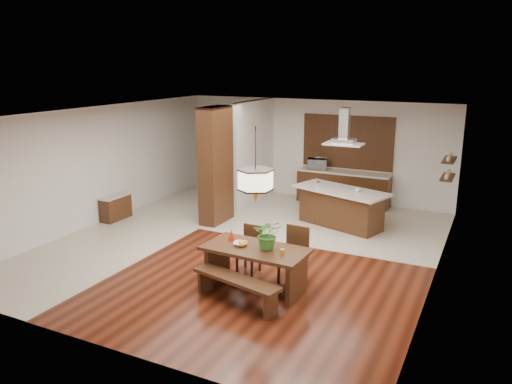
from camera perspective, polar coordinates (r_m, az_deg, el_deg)
The scene contains 25 objects.
room_shell at distance 10.56m, azimuth -1.47°, elevation 4.45°, with size 9.00×9.04×2.92m.
tile_hallway at distance 12.55m, azimuth -12.63°, elevation -3.96°, with size 2.50×9.00×0.01m, color beige.
tile_kitchen at distance 12.86m, azimuth 8.76°, elevation -3.32°, with size 5.50×4.00×0.01m, color beige.
soffit_band at distance 10.45m, azimuth -1.49°, elevation 8.89°, with size 8.00×9.00×0.02m, color #381B0E.
partition_pier at distance 12.38m, azimuth -4.63°, elevation 3.03°, with size 0.45×1.00×2.90m, color black.
partition_stub at distance 14.19m, azimuth -0.29°, elevation 4.56°, with size 0.18×2.40×2.90m, color silver.
hallway_console at distance 13.27m, azimuth -15.75°, elevation -1.74°, with size 0.37×0.88×0.63m, color black.
hallway_doorway at distance 15.82m, azimuth -2.74°, elevation 4.11°, with size 1.10×0.20×2.10m, color black.
rear_counter at distance 14.37m, azimuth 9.94°, elevation 0.49°, with size 2.60×0.62×0.95m.
kitchen_window at distance 14.36m, azimuth 10.46°, elevation 5.65°, with size 2.60×0.08×1.50m, color #A36231.
shelf_lower at distance 12.12m, azimuth 21.05°, elevation 1.59°, with size 0.26×0.90×0.04m, color black.
shelf_upper at distance 12.04m, azimuth 21.22°, elevation 3.45°, with size 0.26×0.90×0.04m, color black.
dining_table at distance 8.88m, azimuth -0.06°, elevation -7.61°, with size 1.89×1.01×0.77m.
dining_bench at distance 8.49m, azimuth -2.27°, elevation -11.18°, with size 1.66×0.36×0.47m, color black, non-canonical shape.
dining_chair_left at distance 9.59m, azimuth -0.85°, elevation -6.62°, with size 0.40×0.40×0.90m, color black, non-canonical shape.
dining_chair_right at distance 9.18m, azimuth 4.21°, elevation -7.25°, with size 0.45×0.45×1.03m, color black, non-canonical shape.
pendant_lantern at distance 8.39m, azimuth -0.06°, elevation 3.06°, with size 0.64×0.64×1.31m, color beige, non-canonical shape.
foliage_plant at distance 8.65m, azimuth 1.40°, elevation -4.84°, with size 0.50×0.43×0.55m, color #336D24.
fruit_bowl at distance 8.90m, azimuth -1.80°, elevation -5.95°, with size 0.25×0.25×0.06m, color beige.
napkin_cone at distance 9.14m, azimuth -2.84°, elevation -4.91°, with size 0.13×0.13×0.20m, color #AC1D0C.
gold_ornament at distance 8.47m, azimuth 3.02°, elevation -6.88°, with size 0.07×0.07×0.10m, color gold.
kitchen_island at distance 12.38m, azimuth 9.67°, elevation -1.73°, with size 2.50×1.68×0.95m.
range_hood at distance 11.98m, azimuth 10.08°, elevation 7.39°, with size 0.90×0.55×0.87m, color silver, non-canonical shape.
island_cup at distance 12.02m, azimuth 11.55°, elevation 0.24°, with size 0.13×0.13×0.10m, color silver.
microwave at distance 14.44m, azimuth 6.99°, elevation 3.21°, with size 0.54×0.37×0.30m, color #B1B4B8.
Camera 1 is at (4.82, -9.21, 3.92)m, focal length 35.00 mm.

